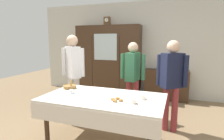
# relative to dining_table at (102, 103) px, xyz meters

# --- Properties ---
(ground_plane) EXTENTS (12.00, 12.00, 0.00)m
(ground_plane) POSITION_rel_dining_table_xyz_m (0.00, 0.24, -0.67)
(ground_plane) COLOR #846B4C
(ground_plane) RESTS_ON ground
(back_wall) EXTENTS (6.40, 0.10, 2.70)m
(back_wall) POSITION_rel_dining_table_xyz_m (0.00, 2.89, 0.68)
(back_wall) COLOR silver
(back_wall) RESTS_ON ground
(dining_table) EXTENTS (1.83, 1.02, 0.76)m
(dining_table) POSITION_rel_dining_table_xyz_m (0.00, 0.00, 0.00)
(dining_table) COLOR #3D2819
(dining_table) RESTS_ON ground
(wall_cabinet) EXTENTS (1.90, 0.46, 2.04)m
(wall_cabinet) POSITION_rel_dining_table_xyz_m (-0.90, 2.59, 0.35)
(wall_cabinet) COLOR #3D2819
(wall_cabinet) RESTS_ON ground
(mantel_clock) EXTENTS (0.18, 0.11, 0.24)m
(mantel_clock) POSITION_rel_dining_table_xyz_m (-0.93, 2.59, 1.49)
(mantel_clock) COLOR brown
(mantel_clock) RESTS_ON wall_cabinet
(bookshelf_low) EXTENTS (1.15, 0.35, 0.82)m
(bookshelf_low) POSITION_rel_dining_table_xyz_m (0.78, 2.64, -0.25)
(bookshelf_low) COLOR #3D2819
(bookshelf_low) RESTS_ON ground
(book_stack) EXTENTS (0.17, 0.22, 0.12)m
(book_stack) POSITION_rel_dining_table_xyz_m (0.78, 2.64, 0.22)
(book_stack) COLOR #3D754C
(book_stack) RESTS_ON bookshelf_low
(tea_cup_far_right) EXTENTS (0.13, 0.13, 0.06)m
(tea_cup_far_right) POSITION_rel_dining_table_xyz_m (-0.53, 0.01, 0.12)
(tea_cup_far_right) COLOR white
(tea_cup_far_right) RESTS_ON dining_table
(tea_cup_mid_right) EXTENTS (0.13, 0.13, 0.06)m
(tea_cup_mid_right) POSITION_rel_dining_table_xyz_m (0.51, -0.13, 0.12)
(tea_cup_mid_right) COLOR white
(tea_cup_mid_right) RESTS_ON dining_table
(tea_cup_back_edge) EXTENTS (0.13, 0.13, 0.06)m
(tea_cup_back_edge) POSITION_rel_dining_table_xyz_m (0.60, 0.11, 0.12)
(tea_cup_back_edge) COLOR white
(tea_cup_back_edge) RESTS_ON dining_table
(bread_basket) EXTENTS (0.24, 0.24, 0.16)m
(bread_basket) POSITION_rel_dining_table_xyz_m (-0.75, 0.28, 0.13)
(bread_basket) COLOR #9E7542
(bread_basket) RESTS_ON dining_table
(pastry_plate) EXTENTS (0.28, 0.28, 0.05)m
(pastry_plate) POSITION_rel_dining_table_xyz_m (0.27, -0.11, 0.11)
(pastry_plate) COLOR white
(pastry_plate) RESTS_ON dining_table
(spoon_mid_right) EXTENTS (0.12, 0.02, 0.01)m
(spoon_mid_right) POSITION_rel_dining_table_xyz_m (-0.26, -0.11, 0.10)
(spoon_mid_right) COLOR silver
(spoon_mid_right) RESTS_ON dining_table
(spoon_far_right) EXTENTS (0.12, 0.02, 0.01)m
(spoon_far_right) POSITION_rel_dining_table_xyz_m (0.35, 0.25, 0.10)
(spoon_far_right) COLOR silver
(spoon_far_right) RESTS_ON dining_table
(person_behind_table_left) EXTENTS (0.52, 0.38, 1.57)m
(person_behind_table_left) POSITION_rel_dining_table_xyz_m (0.17, 1.23, 0.29)
(person_behind_table_left) COLOR #933338
(person_behind_table_left) RESTS_ON ground
(person_near_right_end) EXTENTS (0.52, 0.38, 1.72)m
(person_near_right_end) POSITION_rel_dining_table_xyz_m (-0.98, 0.79, 0.39)
(person_near_right_end) COLOR silver
(person_near_right_end) RESTS_ON ground
(person_behind_table_right) EXTENTS (0.52, 0.38, 1.61)m
(person_behind_table_right) POSITION_rel_dining_table_xyz_m (0.96, 0.82, 0.31)
(person_behind_table_right) COLOR #933338
(person_behind_table_right) RESTS_ON ground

